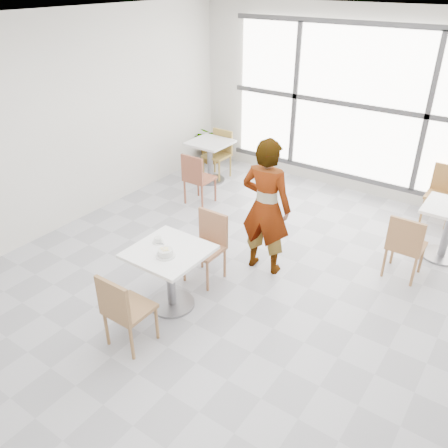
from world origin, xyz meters
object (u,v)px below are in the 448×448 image
Objects in this scene: coffee_cup at (158,240)px; oatmeal_bowl at (165,253)px; bg_chair_left_near at (197,176)px; bg_chair_left_far at (219,151)px; bg_chair_right_near at (405,243)px; plant_left at (213,145)px; main_table at (170,267)px; bg_table_left at (210,155)px; chair_near at (123,308)px; bg_chair_right_far at (443,190)px; person at (266,207)px; chair_far at (208,242)px.

oatmeal_bowl is at bearing -32.54° from coffee_cup.
bg_chair_left_near and bg_chair_left_far have the same top height.
coffee_cup is at bearing 42.63° from bg_chair_right_near.
coffee_cup is at bearing -61.55° from plant_left.
main_table is 3.62m from bg_table_left.
chair_near and bg_chair_right_far have the same top height.
bg_chair_right_near is (3.37, -0.17, 0.00)m from bg_chair_left_near.
person reaches higher than bg_chair_right_far.
bg_chair_right_near and bg_chair_right_far have the same top height.
bg_chair_right_far is at bearing 63.15° from main_table.
chair_near reaches higher than plant_left.
person is at bearing -43.78° from bg_chair_left_far.
bg_chair_left_near is at bearing 132.09° from chair_far.
bg_chair_left_near reaches higher than plant_left.
chair_near is 0.49× the size of person.
chair_near is at bearing -72.64° from coffee_cup.
person reaches higher than bg_chair_right_near.
chair_near is at bearing -89.41° from oatmeal_bowl.
chair_near is 0.73m from oatmeal_bowl.
bg_chair_right_near is (1.99, 1.35, 0.00)m from chair_far.
bg_chair_right_near is at bearing -124.22° from chair_near.
bg_chair_right_far is at bearing 8.14° from bg_chair_left_far.
main_table is 0.45× the size of person.
chair_near and bg_chair_right_near have the same top height.
bg_table_left is at bearing -56.48° from plant_left.
chair_far is 5.47× the size of coffee_cup.
chair_far and bg_chair_right_far have the same top height.
chair_far is at bearing 90.40° from main_table.
main_table is 1.40m from person.
main_table is 1.08× the size of plant_left.
plant_left is (-2.75, 2.63, -0.51)m from person.
chair_far is 2.41m from bg_chair_right_near.
main_table is at bearing -60.46° from bg_table_left.
plant_left is at bearing -61.48° from bg_chair_left_near.
bg_chair_right_near is (1.52, 0.79, -0.38)m from person.
bg_table_left is at bearing -66.08° from bg_chair_left_near.
oatmeal_bowl is (-0.01, 0.66, 0.29)m from chair_near.
oatmeal_bowl reaches higher than bg_table_left.
bg_chair_right_far reaches higher than oatmeal_bowl.
bg_chair_right_far is (3.79, 0.82, 0.01)m from bg_table_left.
bg_chair_right_far is (0.02, 1.89, 0.00)m from bg_chair_right_near.
coffee_cup is at bearing -62.88° from bg_table_left.
bg_chair_right_far is at bearing -90.55° from bg_chair_right_near.
bg_chair_left_far is at bearing 117.35° from oatmeal_bowl.
plant_left is at bearing 123.52° from bg_table_left.
chair_far is at bearing 73.60° from coffee_cup.
main_table is at bearing 64.31° from person.
oatmeal_bowl is at bearing 48.30° from bg_chair_right_near.
chair_far and bg_chair_right_near have the same top height.
person reaches higher than coffee_cup.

